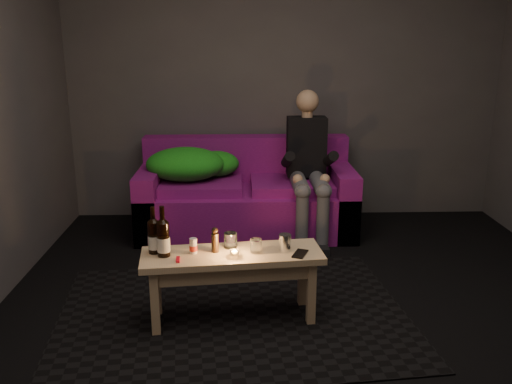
{
  "coord_description": "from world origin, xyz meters",
  "views": [
    {
      "loc": [
        -0.42,
        -2.82,
        1.68
      ],
      "look_at": [
        -0.3,
        1.12,
        0.54
      ],
      "focal_mm": 38.0,
      "sensor_mm": 36.0,
      "label": 1
    }
  ],
  "objects_px": {
    "sofa": "(246,198)",
    "beer_bottle_a": "(154,236)",
    "beer_bottle_b": "(163,238)",
    "steel_cup": "(285,242)",
    "person": "(308,163)",
    "coffee_table": "(232,265)"
  },
  "relations": [
    {
      "from": "sofa",
      "to": "beer_bottle_a",
      "type": "distance_m",
      "value": 1.74
    },
    {
      "from": "beer_bottle_b",
      "to": "steel_cup",
      "type": "xyz_separation_m",
      "value": [
        0.72,
        0.06,
        -0.06
      ]
    },
    {
      "from": "sofa",
      "to": "person",
      "type": "distance_m",
      "value": 0.65
    },
    {
      "from": "beer_bottle_a",
      "to": "beer_bottle_b",
      "type": "distance_m",
      "value": 0.08
    },
    {
      "from": "person",
      "to": "steel_cup",
      "type": "height_order",
      "value": "person"
    },
    {
      "from": "coffee_table",
      "to": "person",
      "type": "bearing_deg",
      "value": 66.9
    },
    {
      "from": "person",
      "to": "beer_bottle_a",
      "type": "xyz_separation_m",
      "value": [
        -1.09,
        -1.47,
        -0.1
      ]
    },
    {
      "from": "steel_cup",
      "to": "beer_bottle_a",
      "type": "bearing_deg",
      "value": -179.05
    },
    {
      "from": "beer_bottle_a",
      "to": "coffee_table",
      "type": "bearing_deg",
      "value": -1.66
    },
    {
      "from": "sofa",
      "to": "person",
      "type": "xyz_separation_m",
      "value": [
        0.53,
        -0.15,
        0.36
      ]
    },
    {
      "from": "beer_bottle_a",
      "to": "beer_bottle_b",
      "type": "height_order",
      "value": "beer_bottle_b"
    },
    {
      "from": "coffee_table",
      "to": "beer_bottle_b",
      "type": "bearing_deg",
      "value": -174.73
    },
    {
      "from": "sofa",
      "to": "beer_bottle_b",
      "type": "height_order",
      "value": "sofa"
    },
    {
      "from": "person",
      "to": "coffee_table",
      "type": "height_order",
      "value": "person"
    },
    {
      "from": "person",
      "to": "beer_bottle_a",
      "type": "bearing_deg",
      "value": -126.64
    },
    {
      "from": "coffee_table",
      "to": "steel_cup",
      "type": "distance_m",
      "value": 0.34
    },
    {
      "from": "person",
      "to": "coffee_table",
      "type": "bearing_deg",
      "value": -113.1
    },
    {
      "from": "steel_cup",
      "to": "sofa",
      "type": "bearing_deg",
      "value": 97.41
    },
    {
      "from": "coffee_table",
      "to": "beer_bottle_b",
      "type": "height_order",
      "value": "beer_bottle_b"
    },
    {
      "from": "sofa",
      "to": "person",
      "type": "relative_size",
      "value": 1.5
    },
    {
      "from": "person",
      "to": "coffee_table",
      "type": "relative_size",
      "value": 1.13
    },
    {
      "from": "sofa",
      "to": "beer_bottle_b",
      "type": "distance_m",
      "value": 1.77
    }
  ]
}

